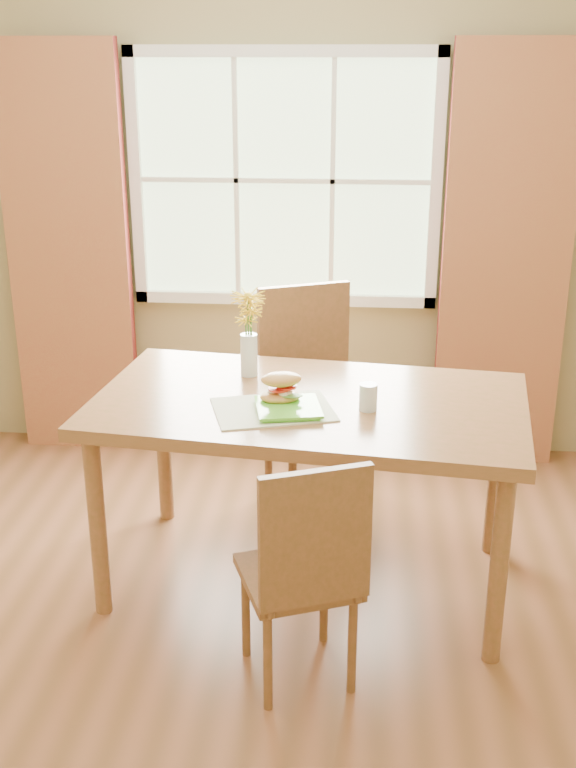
% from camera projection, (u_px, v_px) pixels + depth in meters
% --- Properties ---
extents(room, '(4.24, 3.84, 2.74)m').
position_uv_depth(room, '(236.00, 306.00, 2.96)').
color(room, brown).
rests_on(room, ground).
extents(window, '(1.62, 0.06, 1.32)m').
position_uv_depth(window, '(284.00, 180.00, 4.65)').
color(window, '#B0CE9B').
rests_on(window, room).
extents(curtain_left, '(0.65, 0.08, 2.20)m').
position_uv_depth(curtain_left, '(69.00, 256.00, 4.80)').
color(curtain_left, maroon).
rests_on(curtain_left, room).
extents(curtain_right, '(0.65, 0.08, 2.20)m').
position_uv_depth(curtain_right, '(505.00, 264.00, 4.62)').
color(curtain_right, maroon).
rests_on(curtain_right, room).
extents(dining_table, '(1.81, 1.16, 0.83)m').
position_uv_depth(dining_table, '(309.00, 419.00, 3.61)').
color(dining_table, brown).
rests_on(dining_table, room).
extents(chair_near, '(0.49, 0.49, 0.91)m').
position_uv_depth(chair_near, '(305.00, 566.00, 3.05)').
color(chair_near, brown).
rests_on(chair_near, room).
extents(chair_far, '(0.60, 0.60, 1.10)m').
position_uv_depth(chair_far, '(310.00, 390.00, 4.32)').
color(chair_far, brown).
rests_on(chair_far, room).
extents(placemat, '(0.53, 0.45, 0.01)m').
position_uv_depth(placemat, '(273.00, 409.00, 3.47)').
color(placemat, beige).
rests_on(placemat, dining_table).
extents(plate, '(0.29, 0.29, 0.01)m').
position_uv_depth(plate, '(288.00, 409.00, 3.44)').
color(plate, '#5FD134').
rests_on(plate, placemat).
extents(croissant_sandwich, '(0.19, 0.15, 0.12)m').
position_uv_depth(croissant_sandwich, '(281.00, 388.00, 3.48)').
color(croissant_sandwich, '#CA8144').
rests_on(croissant_sandwich, plate).
extents(water_glass, '(0.07, 0.07, 0.11)m').
position_uv_depth(water_glass, '(368.00, 398.00, 3.46)').
color(water_glass, silver).
rests_on(water_glass, dining_table).
extents(flower_vase, '(0.15, 0.15, 0.37)m').
position_uv_depth(flower_vase, '(249.00, 323.00, 3.76)').
color(flower_vase, silver).
rests_on(flower_vase, dining_table).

